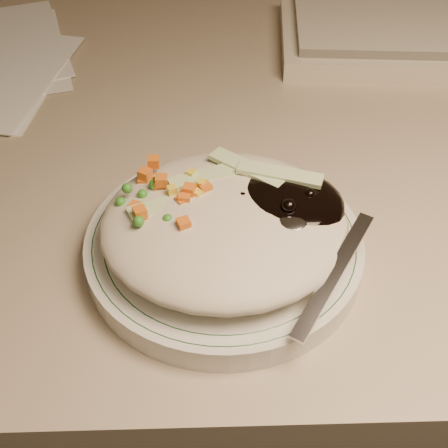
{
  "coord_description": "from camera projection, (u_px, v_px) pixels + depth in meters",
  "views": [
    {
      "loc": [
        -0.06,
        0.83,
        1.11
      ],
      "look_at": [
        -0.05,
        1.18,
        0.78
      ],
      "focal_mm": 50.0,
      "sensor_mm": 36.0,
      "label": 1
    }
  ],
  "objects": [
    {
      "name": "desk",
      "position": [
        258.0,
        249.0,
        0.79
      ],
      "size": [
        1.4,
        0.7,
        0.74
      ],
      "color": "tan",
      "rests_on": "ground"
    },
    {
      "name": "plate",
      "position": [
        224.0,
        247.0,
        0.5
      ],
      "size": [
        0.22,
        0.22,
        0.02
      ],
      "primitive_type": "cylinder",
      "color": "silver",
      "rests_on": "desk"
    },
    {
      "name": "plate_rim",
      "position": [
        224.0,
        238.0,
        0.5
      ],
      "size": [
        0.21,
        0.21,
        0.0
      ],
      "color": "#144723",
      "rests_on": "plate"
    },
    {
      "name": "meal",
      "position": [
        230.0,
        219.0,
        0.48
      ],
      "size": [
        0.21,
        0.19,
        0.05
      ],
      "color": "beige",
      "rests_on": "plate"
    }
  ]
}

